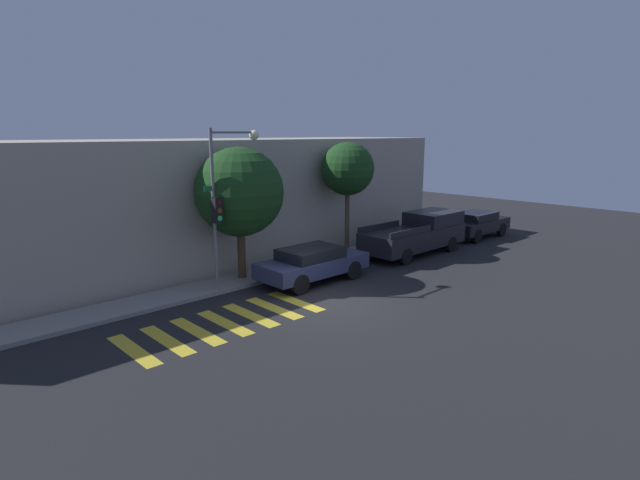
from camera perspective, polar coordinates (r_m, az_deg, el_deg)
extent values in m
plane|color=black|center=(17.06, 0.41, -7.25)|extent=(60.00, 60.00, 0.00)
cube|color=gray|center=(19.98, -7.61, -4.21)|extent=(26.00, 1.62, 0.14)
cube|color=#A89E8E|center=(22.93, -14.02, 4.35)|extent=(26.00, 6.00, 5.38)
cube|color=gold|center=(14.48, -20.54, -11.70)|extent=(0.45, 2.60, 0.00)
cube|color=gold|center=(14.82, -17.12, -10.88)|extent=(0.45, 2.60, 0.00)
cube|color=gold|center=(15.22, -13.89, -10.07)|extent=(0.45, 2.60, 0.00)
cube|color=gold|center=(15.67, -10.85, -9.27)|extent=(0.45, 2.60, 0.00)
cube|color=gold|center=(16.16, -8.00, -8.49)|extent=(0.45, 2.60, 0.00)
cube|color=gold|center=(16.68, -5.33, -7.74)|extent=(0.45, 2.60, 0.00)
cube|color=gold|center=(17.25, -2.84, -7.03)|extent=(0.45, 2.60, 0.00)
cylinder|color=slate|center=(17.82, -12.02, 3.02)|extent=(0.12, 0.12, 5.83)
cube|color=black|center=(17.62, -11.68, 3.37)|extent=(0.30, 0.30, 0.90)
cylinder|color=#4C0C0C|center=(17.45, -11.43, 4.19)|extent=(0.18, 0.02, 0.18)
cylinder|color=#593D0A|center=(17.49, -11.40, 3.32)|extent=(0.18, 0.02, 0.18)
cylinder|color=#26E54C|center=(17.53, -11.36, 2.44)|extent=(0.18, 0.02, 0.18)
cube|color=#19662D|center=(17.70, -12.14, 5.81)|extent=(0.70, 0.02, 0.18)
cylinder|color=slate|center=(18.09, -9.93, 12.04)|extent=(1.80, 0.08, 0.08)
sphere|color=#F9E5B2|center=(18.60, -7.56, 11.80)|extent=(0.36, 0.36, 0.36)
cube|color=#2D3351|center=(19.27, -0.82, -2.89)|extent=(4.49, 1.85, 0.58)
cube|color=black|center=(19.07, -1.08, -1.50)|extent=(2.33, 1.62, 0.42)
cylinder|color=black|center=(20.85, 0.44, -2.54)|extent=(0.75, 0.22, 0.75)
cylinder|color=black|center=(19.73, 3.80, -3.43)|extent=(0.75, 0.22, 0.75)
cylinder|color=black|center=(19.09, -5.60, -3.99)|extent=(0.75, 0.22, 0.75)
cylinder|color=black|center=(17.86, -2.30, -5.09)|extent=(0.75, 0.22, 0.75)
cube|color=black|center=(23.97, 10.61, 0.28)|extent=(5.79, 2.04, 0.89)
cube|color=black|center=(25.12, 12.82, 2.50)|extent=(2.61, 1.88, 0.63)
cube|color=black|center=(23.27, 6.78, 1.52)|extent=(2.90, 0.08, 0.28)
cube|color=black|center=(22.18, 10.34, 0.88)|extent=(2.90, 0.08, 0.28)
cylinder|color=black|center=(26.02, 11.25, 0.19)|extent=(0.75, 0.22, 0.75)
cylinder|color=black|center=(25.02, 14.72, -0.45)|extent=(0.75, 0.22, 0.75)
cylinder|color=black|center=(23.24, 6.10, -1.07)|extent=(0.75, 0.22, 0.75)
cylinder|color=black|center=(22.11, 9.77, -1.86)|extent=(0.75, 0.22, 0.75)
cube|color=black|center=(28.79, 17.39, 1.65)|extent=(4.32, 1.84, 0.62)
cube|color=black|center=(28.62, 17.35, 2.64)|extent=(2.25, 1.62, 0.42)
cylinder|color=black|center=(30.40, 17.24, 1.59)|extent=(0.75, 0.22, 0.75)
cylinder|color=black|center=(29.64, 20.02, 1.14)|extent=(0.75, 0.22, 0.75)
cylinder|color=black|center=(28.12, 14.54, 0.93)|extent=(0.75, 0.22, 0.75)
cylinder|color=black|center=(27.30, 17.48, 0.42)|extent=(0.75, 0.22, 0.75)
cylinder|color=#42301E|center=(19.53, -8.96, -1.48)|extent=(0.31, 0.31, 2.22)
sphere|color=#193D19|center=(19.11, -9.19, 5.45)|extent=(3.37, 3.37, 3.37)
cylinder|color=brown|center=(23.22, 3.11, 2.00)|extent=(0.21, 0.21, 3.15)
sphere|color=#193D19|center=(22.91, 3.18, 8.12)|extent=(2.42, 2.42, 2.42)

